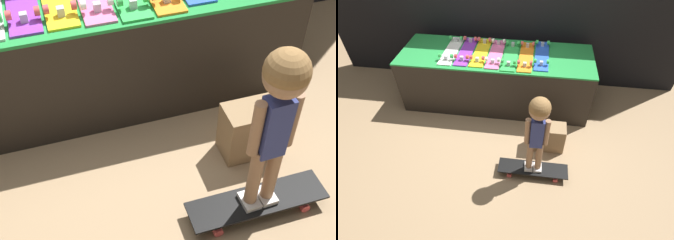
% 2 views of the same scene
% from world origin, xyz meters
% --- Properties ---
extents(ground_plane, '(16.00, 16.00, 0.00)m').
position_xyz_m(ground_plane, '(0.00, 0.00, 0.00)').
color(ground_plane, '#9E7F5B').
extents(back_wall, '(5.23, 0.10, 2.23)m').
position_xyz_m(back_wall, '(0.00, 1.13, 1.12)').
color(back_wall, black).
rests_on(back_wall, ground_plane).
extents(display_rack, '(2.49, 0.83, 0.75)m').
position_xyz_m(display_rack, '(0.00, 0.52, 0.38)').
color(display_rack, black).
rests_on(display_rack, ground_plane).
extents(skateboard_white_on_rack, '(0.18, 0.72, 0.09)m').
position_xyz_m(skateboard_white_on_rack, '(-0.58, 0.53, 0.77)').
color(skateboard_white_on_rack, white).
rests_on(skateboard_white_on_rack, display_rack).
extents(skateboard_purple_on_rack, '(0.18, 0.72, 0.09)m').
position_xyz_m(skateboard_purple_on_rack, '(-0.39, 0.53, 0.77)').
color(skateboard_purple_on_rack, purple).
rests_on(skateboard_purple_on_rack, display_rack).
extents(skateboard_yellow_on_rack, '(0.18, 0.72, 0.09)m').
position_xyz_m(skateboard_yellow_on_rack, '(-0.19, 0.53, 0.77)').
color(skateboard_yellow_on_rack, yellow).
rests_on(skateboard_yellow_on_rack, display_rack).
extents(skateboard_pink_on_rack, '(0.18, 0.72, 0.09)m').
position_xyz_m(skateboard_pink_on_rack, '(0.00, 0.52, 0.77)').
color(skateboard_pink_on_rack, pink).
rests_on(skateboard_pink_on_rack, display_rack).
extents(skateboard_green_on_rack, '(0.18, 0.72, 0.09)m').
position_xyz_m(skateboard_green_on_rack, '(0.19, 0.49, 0.77)').
color(skateboard_green_on_rack, green).
rests_on(skateboard_green_on_rack, display_rack).
extents(skateboard_orange_on_rack, '(0.18, 0.72, 0.09)m').
position_xyz_m(skateboard_orange_on_rack, '(0.39, 0.50, 0.77)').
color(skateboard_orange_on_rack, orange).
rests_on(skateboard_orange_on_rack, display_rack).
extents(skateboard_blue_on_rack, '(0.18, 0.72, 0.09)m').
position_xyz_m(skateboard_blue_on_rack, '(0.58, 0.55, 0.77)').
color(skateboard_blue_on_rack, blue).
rests_on(skateboard_blue_on_rack, display_rack).
extents(skateboard_on_floor, '(0.76, 0.20, 0.09)m').
position_xyz_m(skateboard_on_floor, '(0.59, -0.71, 0.07)').
color(skateboard_on_floor, black).
rests_on(skateboard_on_floor, ground_plane).
extents(child, '(0.24, 0.20, 0.98)m').
position_xyz_m(child, '(0.59, -0.71, 0.78)').
color(child, silver).
rests_on(child, skateboard_on_floor).
extents(storage_box, '(0.37, 0.20, 0.34)m').
position_xyz_m(storage_box, '(0.75, -0.29, 0.17)').
color(storage_box, '#8E704C').
rests_on(storage_box, ground_plane).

